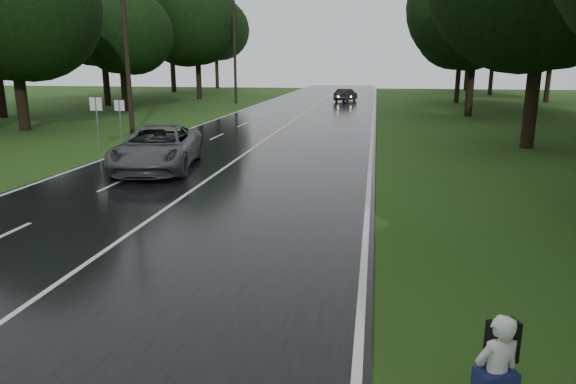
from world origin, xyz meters
The scene contains 16 objects.
ground centered at (0.00, 0.00, 0.00)m, with size 160.00×160.00×0.00m, color #254815.
road centered at (0.00, 20.00, 0.02)m, with size 12.00×140.00×0.04m, color black.
lane_center centered at (0.00, 20.00, 0.04)m, with size 0.12×140.00×0.01m, color silver.
grey_car centered at (-2.53, 10.66, 0.89)m, with size 2.82×6.11×1.70m, color #46474B.
far_car centered at (2.68, 49.35, 0.71)m, with size 1.43×4.09×1.35m, color black.
hitchhiker centered at (7.35, -3.16, 0.71)m, with size 0.65×0.63×1.53m.
utility_pole_mid centered at (-8.50, 20.72, 0.00)m, with size 1.80×0.28×10.40m, color black, non-canonical shape.
utility_pole_far centered at (-8.50, 44.77, 0.00)m, with size 1.80×0.28×10.23m, color black, non-canonical shape.
road_sign_a centered at (-7.20, 14.50, 0.00)m, with size 0.62×0.10×2.56m, color white, non-canonical shape.
road_sign_b centered at (-7.20, 16.82, 0.00)m, with size 0.55×0.10×2.28m, color white, non-canonical shape.
tree_left_d centered at (-15.88, 21.04, 0.00)m, with size 7.89×7.89×12.33m, color black, non-canonical shape.
tree_left_e centered at (-15.88, 34.80, 0.00)m, with size 7.58×7.58×11.84m, color black, non-canonical shape.
tree_left_f centered at (-14.36, 50.29, 0.00)m, with size 9.59×9.59×14.99m, color black, non-canonical shape.
tree_right_d centered at (13.50, 18.96, 0.00)m, with size 9.18×9.18×14.34m, color black, non-canonical shape.
tree_right_e centered at (13.21, 34.78, 0.00)m, with size 9.02×9.02×14.10m, color black, non-canonical shape.
tree_right_f centered at (14.38, 49.38, 0.00)m, with size 8.54×8.54×13.35m, color black, non-canonical shape.
Camera 1 is at (5.90, -8.58, 4.18)m, focal length 32.41 mm.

